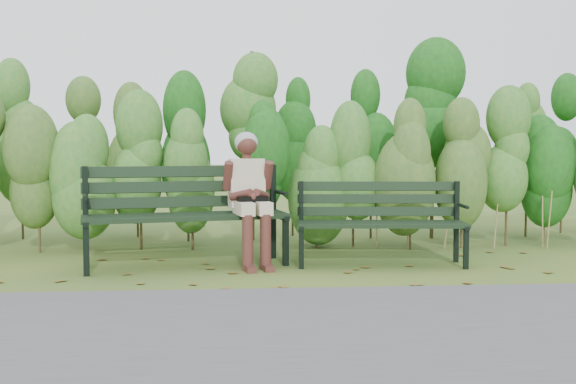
{
  "coord_description": "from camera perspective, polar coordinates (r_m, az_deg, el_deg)",
  "views": [
    {
      "loc": [
        -0.53,
        -6.58,
        1.21
      ],
      "look_at": [
        0.0,
        0.35,
        0.75
      ],
      "focal_mm": 42.0,
      "sensor_mm": 36.0,
      "label": 1
    }
  ],
  "objects": [
    {
      "name": "hedge_band",
      "position": [
        8.45,
        -0.79,
        4.12
      ],
      "size": [
        11.04,
        1.67,
        2.42
      ],
      "color": "#47381E",
      "rests_on": "ground"
    },
    {
      "name": "footpath",
      "position": [
        4.57,
        2.5,
        -11.52
      ],
      "size": [
        60.0,
        2.5,
        0.01
      ],
      "primitive_type": "cube",
      "color": "#474749",
      "rests_on": "ground"
    },
    {
      "name": "leaf_litter",
      "position": [
        6.65,
        -4.93,
        -6.68
      ],
      "size": [
        5.97,
        2.17,
        0.01
      ],
      "color": "brown",
      "rests_on": "ground"
    },
    {
      "name": "seated_woman",
      "position": [
        6.9,
        -3.29,
        0.29
      ],
      "size": [
        0.55,
        0.8,
        1.37
      ],
      "color": "beige",
      "rests_on": "ground"
    },
    {
      "name": "bench_right",
      "position": [
        7.04,
        7.81,
        -2.0
      ],
      "size": [
        1.75,
        0.7,
        0.86
      ],
      "color": "black",
      "rests_on": "ground"
    },
    {
      "name": "bench_left",
      "position": [
        7.0,
        -8.73,
        -1.23
      ],
      "size": [
        2.14,
        1.08,
        1.02
      ],
      "color": "black",
      "rests_on": "ground"
    },
    {
      "name": "ground",
      "position": [
        6.71,
        0.23,
        -6.61
      ],
      "size": [
        80.0,
        80.0,
        0.0
      ],
      "primitive_type": "plane",
      "color": "#355724"
    }
  ]
}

